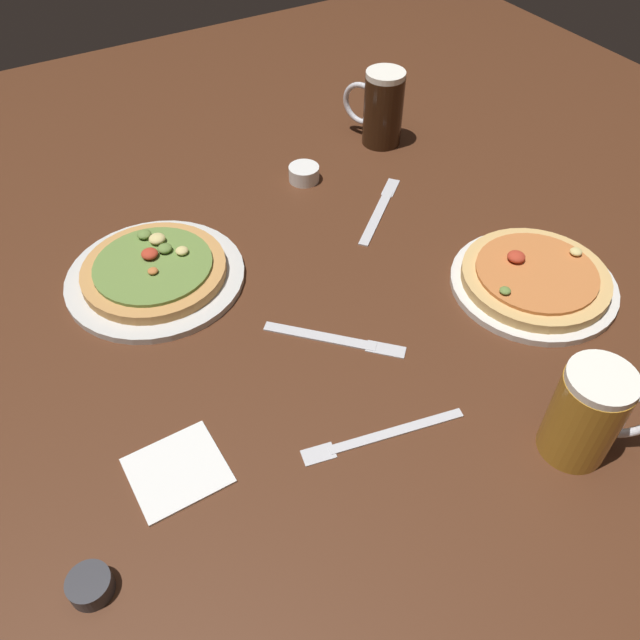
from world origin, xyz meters
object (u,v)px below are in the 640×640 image
beer_mug_dark (589,414)px  ramekin_sauce (304,174)px  pizza_plate_near (534,279)px  knife_spare (335,339)px  beer_mug_amber (381,108)px  fork_left (380,436)px  pizza_plate_far (155,272)px  napkin_folded (177,470)px  knife_right (380,209)px  ramekin_butter (90,586)px

beer_mug_dark → ramekin_sauce: bearing=90.2°
pizza_plate_near → knife_spare: size_ratio=1.59×
pizza_plate_near → beer_mug_amber: bearing=85.7°
fork_left → knife_spare: bearing=77.9°
pizza_plate_far → napkin_folded: pizza_plate_far is taller
knife_right → beer_mug_amber: bearing=56.4°
beer_mug_dark → knife_spare: size_ratio=0.85×
ramekin_sauce → pizza_plate_near: bearing=-69.5°
napkin_folded → knife_spare: napkin_folded is taller
pizza_plate_far → fork_left: size_ratio=1.29×
napkin_folded → fork_left: napkin_folded is taller
pizza_plate_near → fork_left: pizza_plate_near is taller
knife_right → fork_left: bearing=-124.0°
pizza_plate_near → beer_mug_dark: size_ratio=1.88×
napkin_folded → beer_mug_dark: bearing=-26.0°
ramekin_butter → ramekin_sauce: bearing=44.5°
ramekin_sauce → ramekin_butter: size_ratio=1.22×
knife_right → knife_spare: (-0.25, -0.24, -0.00)m
ramekin_sauce → beer_mug_dark: bearing=-89.8°
knife_right → ramekin_butter: bearing=-147.6°
pizza_plate_near → napkin_folded: 0.65m
knife_right → pizza_plate_far: bearing=176.3°
pizza_plate_near → ramekin_butter: 0.79m
ramekin_butter → fork_left: bearing=1.0°
pizza_plate_far → ramekin_sauce: bearing=20.3°
pizza_plate_near → pizza_plate_far: size_ratio=0.92×
ramekin_sauce → knife_spare: ramekin_sauce is taller
pizza_plate_near → napkin_folded: (-0.65, -0.03, -0.01)m
beer_mug_dark → napkin_folded: beer_mug_dark is taller
ramekin_butter → knife_right: (0.68, 0.43, -0.01)m
pizza_plate_far → napkin_folded: size_ratio=2.53×
pizza_plate_near → fork_left: bearing=-162.9°
ramekin_butter → knife_spare: ramekin_butter is taller
napkin_folded → knife_spare: 0.31m
pizza_plate_far → ramekin_sauce: size_ratio=4.88×
ramekin_sauce → knife_right: bearing=-65.4°
beer_mug_amber → knife_right: 0.27m
beer_mug_amber → knife_spare: size_ratio=0.91×
knife_right → napkin_folded: bearing=-148.1°
pizza_plate_far → knife_spare: bearing=-55.1°
napkin_folded → knife_spare: bearing=17.7°
pizza_plate_far → ramekin_butter: bearing=-117.9°
beer_mug_dark → knife_spare: beer_mug_dark is taller
pizza_plate_near → beer_mug_amber: size_ratio=1.74×
fork_left → knife_right: same height
knife_right → beer_mug_dark: bearing=-97.2°
knife_right → pizza_plate_near: bearing=-71.7°
pizza_plate_near → knife_spare: bearing=169.8°
fork_left → knife_right: size_ratio=1.27×
beer_mug_amber → ramekin_sauce: size_ratio=2.57×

